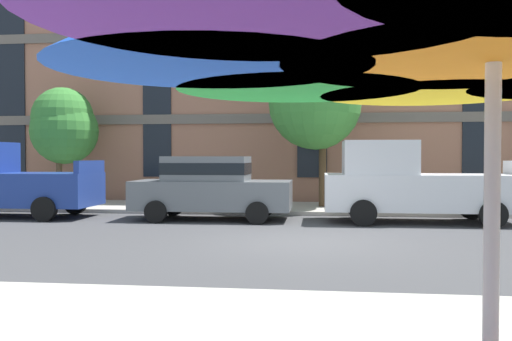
% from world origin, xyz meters
% --- Properties ---
extents(ground_plane, '(120.00, 120.00, 0.00)m').
position_xyz_m(ground_plane, '(0.00, 0.00, 0.00)').
color(ground_plane, '#424244').
extents(sidewalk_far, '(56.00, 3.60, 0.12)m').
position_xyz_m(sidewalk_far, '(0.00, 6.80, 0.06)').
color(sidewalk_far, '#B2ADA3').
rests_on(sidewalk_far, ground).
extents(apartment_building, '(41.45, 12.08, 12.80)m').
position_xyz_m(apartment_building, '(0.00, 14.99, 6.40)').
color(apartment_building, '#A87056').
rests_on(apartment_building, ground).
extents(pickup_blue, '(5.10, 2.12, 2.20)m').
position_xyz_m(pickup_blue, '(-9.01, 3.70, 1.03)').
color(pickup_blue, navy).
rests_on(pickup_blue, ground).
extents(sedan_gray, '(4.40, 1.98, 1.78)m').
position_xyz_m(sedan_gray, '(-2.76, 3.70, 0.95)').
color(sedan_gray, slate).
rests_on(sedan_gray, ground).
extents(pickup_white, '(5.10, 2.12, 2.20)m').
position_xyz_m(pickup_white, '(2.73, 3.70, 1.03)').
color(pickup_white, silver).
rests_on(pickup_white, ground).
extents(street_tree_left, '(2.39, 2.39, 4.26)m').
position_xyz_m(street_tree_left, '(-8.85, 7.29, 2.89)').
color(street_tree_left, brown).
rests_on(street_tree_left, ground).
extents(street_tree_middle, '(3.03, 3.13, 5.04)m').
position_xyz_m(street_tree_middle, '(0.20, 6.75, 3.46)').
color(street_tree_middle, '#4C3823').
rests_on(street_tree_middle, ground).
extents(patio_umbrella, '(3.47, 3.47, 2.58)m').
position_xyz_m(patio_umbrella, '(0.91, -9.00, 2.32)').
color(patio_umbrella, silver).
rests_on(patio_umbrella, ground).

